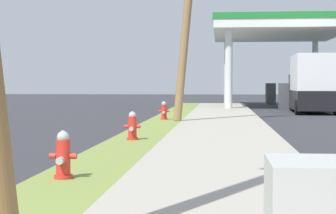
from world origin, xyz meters
The scene contains 5 objects.
fire_hydrant_nearest centered at (0.53, 5.64, 0.45)m, with size 0.42×0.37×0.74m.
fire_hydrant_second centered at (0.65, 11.80, 0.45)m, with size 0.42×0.38×0.74m.
fire_hydrant_third centered at (0.65, 20.22, 0.45)m, with size 0.42×0.37×0.74m.
car_teal_by_near_pump centered at (8.01, 36.24, 0.72)m, with size 1.94×4.50×1.57m.
truck_black_at_forecourt centered at (7.79, 28.91, 1.49)m, with size 2.29×6.45×3.11m.
Camera 1 is at (2.95, -3.04, 1.59)m, focal length 61.87 mm.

